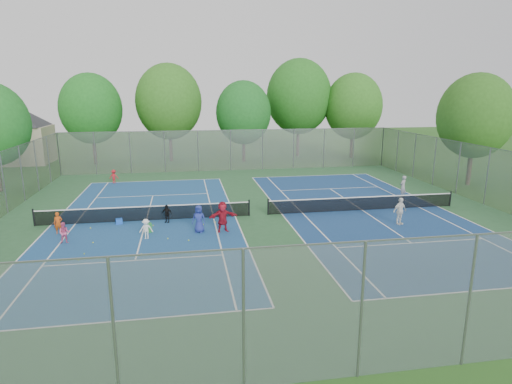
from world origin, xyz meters
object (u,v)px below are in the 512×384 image
net_left (146,214)px  instructor (403,186)px  net_right (362,204)px  ball_crate (119,221)px  ball_hopper (149,228)px

net_left → instructor: size_ratio=7.88×
net_left → net_right: 14.00m
net_right → ball_crate: bearing=-178.6°
ball_crate → ball_hopper: size_ratio=0.69×
net_left → ball_hopper: (0.36, -2.28, -0.19)m
ball_hopper → instructor: 18.79m
net_left → instructor: instructor is taller
net_right → instructor: 5.30m
ball_crate → ball_hopper: ball_hopper is taller
net_left → ball_crate: size_ratio=34.93×
net_left → instructor: (18.41, 2.91, 0.36)m
net_right → net_left: bearing=180.0°
ball_crate → instructor: instructor is taller
ball_hopper → instructor: size_ratio=0.33×
ball_crate → ball_hopper: (1.90, -1.91, 0.11)m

